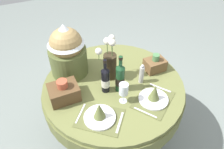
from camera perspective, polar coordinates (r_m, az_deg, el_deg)
The scene contains 12 objects.
ground at distance 2.47m, azimuth 0.30°, elevation -14.61°, with size 8.00×8.00×0.00m, color gray.
dining_table at distance 2.00m, azimuth 0.36°, elevation -4.97°, with size 1.26×1.26×0.73m.
place_setting_left at distance 1.62m, azimuth -3.29°, elevation -10.39°, with size 0.43×0.42×0.16m.
place_setting_right at distance 1.77m, azimuth 10.95°, elevation -5.57°, with size 0.43×0.41×0.16m.
flower_vase at distance 1.87m, azimuth -0.65°, elevation 3.31°, with size 0.20×0.14×0.40m.
wine_bottle_left at distance 1.77m, azimuth 2.13°, elevation -0.80°, with size 0.08×0.08×0.34m.
wine_bottle_centre at distance 1.76m, azimuth -1.74°, elevation -1.33°, with size 0.07×0.07×0.32m.
wine_glass_left at distance 1.67m, azimuth 3.08°, elevation -3.96°, with size 0.07×0.07×0.19m.
pepper_mill at distance 1.88m, azimuth 7.80°, elevation 0.08°, with size 0.04×0.04×0.19m.
gift_tub_back_left at distance 1.91m, azimuth -11.81°, elevation 6.71°, with size 0.33×0.33×0.49m.
woven_basket_side_left at distance 1.78m, azimuth -12.57°, elevation -4.48°, with size 0.23×0.19×0.19m.
woven_basket_side_right at distance 2.05m, azimuth 11.20°, elevation 2.68°, with size 0.18×0.14×0.17m.
Camera 1 is at (-0.58, -1.25, 2.05)m, focal length 34.73 mm.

